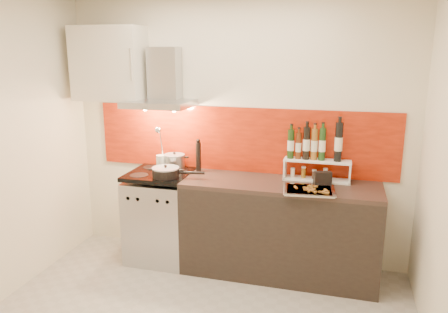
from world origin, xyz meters
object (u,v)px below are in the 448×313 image
(stock_pot, at_px, (175,162))
(pepper_mill, at_px, (198,156))
(counter, at_px, (279,228))
(saute_pan, at_px, (166,172))
(range_stove, at_px, (161,217))
(baking_tray, at_px, (309,190))

(stock_pot, xyz_separation_m, pepper_mill, (0.25, 0.02, 0.07))
(counter, relative_size, saute_pan, 3.60)
(saute_pan, relative_size, pepper_mill, 1.50)
(counter, bearing_deg, stock_pot, 172.51)
(stock_pot, height_order, pepper_mill, pepper_mill)
(range_stove, bearing_deg, baking_tray, -7.67)
(saute_pan, height_order, pepper_mill, pepper_mill)
(stock_pot, distance_m, saute_pan, 0.28)
(stock_pot, bearing_deg, counter, -7.49)
(baking_tray, bearing_deg, counter, 143.24)
(range_stove, xyz_separation_m, saute_pan, (0.13, -0.13, 0.52))
(stock_pot, distance_m, baking_tray, 1.42)
(counter, xyz_separation_m, stock_pot, (-1.10, 0.14, 0.54))
(saute_pan, xyz_separation_m, pepper_mill, (0.22, 0.30, 0.10))
(counter, xyz_separation_m, baking_tray, (0.27, -0.20, 0.47))
(counter, relative_size, stock_pot, 8.66)
(stock_pot, bearing_deg, range_stove, -124.19)
(range_stove, relative_size, counter, 0.51)
(range_stove, height_order, stock_pot, stock_pot)
(pepper_mill, bearing_deg, counter, -10.74)
(pepper_mill, height_order, baking_tray, pepper_mill)
(stock_pot, bearing_deg, saute_pan, -84.04)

